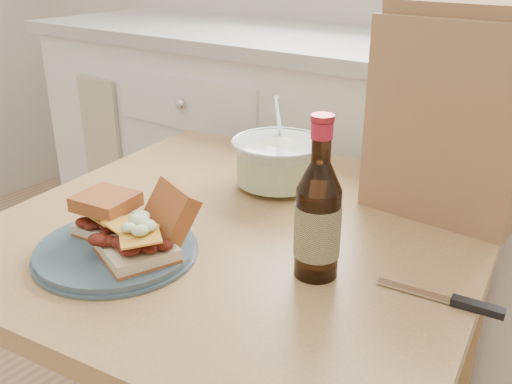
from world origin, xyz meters
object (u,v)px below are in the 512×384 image
Objects in this scene: dining_table at (243,271)px; plate at (116,250)px; coleslaw_bowl at (278,164)px; paper_bag at (456,118)px; beer_bottle at (318,218)px.

plate is at bearing -120.55° from dining_table.
coleslaw_bowl is 0.36m from paper_bag.
dining_table is 0.49m from paper_bag.
paper_bag is at bearing 18.21° from coleslaw_bowl.
dining_table is 0.29m from beer_bottle.
paper_bag is at bearing 38.51° from dining_table.
coleslaw_bowl is at bearing 83.25° from plate.
paper_bag reaches higher than plate.
beer_bottle is at bearing -45.89° from coleslaw_bowl.
beer_bottle is at bearing 26.27° from plate.
dining_table is at bearing -131.54° from paper_bag.
coleslaw_bowl is (0.05, 0.40, 0.04)m from plate.
coleslaw_bowl is 0.77× the size of beer_bottle.
dining_table is 0.26m from plate.
dining_table is 3.79× the size of beer_bottle.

